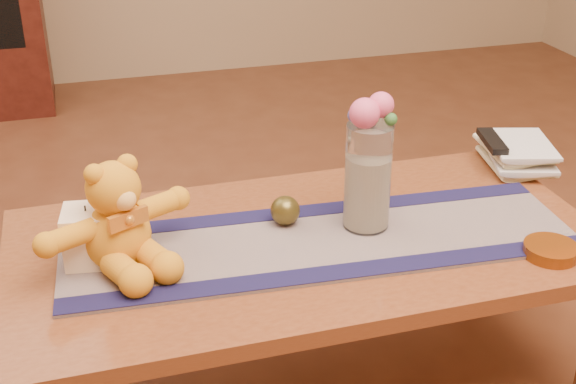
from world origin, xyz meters
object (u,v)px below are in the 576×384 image
object	(u,v)px
teddy_bear	(115,215)
book_bottom	(488,164)
bronze_ball	(285,210)
pillar_candle	(89,236)
amber_dish	(551,250)
glass_vase	(368,177)
tv_remote	(492,141)

from	to	relation	value
teddy_bear	book_bottom	bearing A→B (deg)	-12.33
bronze_ball	pillar_candle	bearing A→B (deg)	-175.01
book_bottom	amber_dish	bearing A→B (deg)	-92.73
bronze_ball	amber_dish	world-z (taller)	bronze_ball
teddy_bear	pillar_candle	xyz separation A→B (m)	(-0.06, 0.02, -0.05)
bronze_ball	amber_dish	xyz separation A→B (m)	(0.54, -0.30, -0.03)
teddy_bear	glass_vase	size ratio (longest dim) A/B	1.33
teddy_bear	glass_vase	bearing A→B (deg)	-24.78
pillar_candle	bronze_ball	bearing A→B (deg)	4.99
book_bottom	tv_remote	world-z (taller)	tv_remote
teddy_bear	amber_dish	world-z (taller)	teddy_bear
bronze_ball	tv_remote	xyz separation A→B (m)	(0.65, 0.16, 0.04)
book_bottom	amber_dish	xyz separation A→B (m)	(-0.11, -0.47, 0.00)
teddy_bear	amber_dish	distance (m)	0.98
amber_dish	teddy_bear	bearing A→B (deg)	165.77
book_bottom	amber_dish	size ratio (longest dim) A/B	1.80
bronze_ball	amber_dish	bearing A→B (deg)	-29.03
book_bottom	pillar_candle	bearing A→B (deg)	-159.21
glass_vase	tv_remote	xyz separation A→B (m)	(0.46, 0.22, -0.05)
book_bottom	tv_remote	size ratio (longest dim) A/B	1.39
glass_vase	amber_dish	distance (m)	0.45
pillar_candle	glass_vase	world-z (taller)	glass_vase
amber_dish	bronze_ball	bearing A→B (deg)	150.97
pillar_candle	amber_dish	world-z (taller)	pillar_candle
pillar_candle	glass_vase	distance (m)	0.65
teddy_bear	bronze_ball	bearing A→B (deg)	-15.96
pillar_candle	tv_remote	bearing A→B (deg)	10.17
pillar_candle	tv_remote	xyz separation A→B (m)	(1.11, 0.20, 0.01)
tv_remote	bronze_ball	bearing A→B (deg)	-153.06
teddy_bear	tv_remote	bearing A→B (deg)	-12.82
bronze_ball	book_bottom	distance (m)	0.67
teddy_bear	book_bottom	xyz separation A→B (m)	(1.05, 0.23, -0.11)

